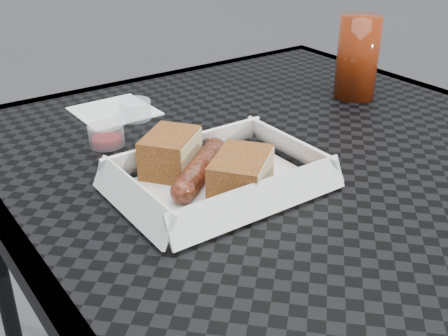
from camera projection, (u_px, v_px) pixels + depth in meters
name	position (u px, v px, depth m)	size (l,w,h in m)	color
patio_table	(280.00, 190.00, 0.84)	(0.80, 0.80, 0.74)	black
food_tray	(219.00, 185.00, 0.69)	(0.22, 0.15, 0.00)	white
bratwurst	(200.00, 168.00, 0.69)	(0.13, 0.11, 0.03)	maroon
bread_near	(170.00, 153.00, 0.71)	(0.08, 0.06, 0.05)	brown
bread_far	(241.00, 174.00, 0.66)	(0.09, 0.06, 0.05)	brown
veg_garnish	(291.00, 183.00, 0.68)	(0.03, 0.03, 0.00)	#F54F0A
napkin	(114.00, 111.00, 0.92)	(0.12, 0.12, 0.00)	white
condiment_cup_sauce	(106.00, 135.00, 0.79)	(0.05, 0.05, 0.03)	maroon
condiment_cup_empty	(135.00, 110.00, 0.88)	(0.05, 0.05, 0.03)	silver
drink_glass	(358.00, 57.00, 0.95)	(0.07, 0.07, 0.14)	#5E1C08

